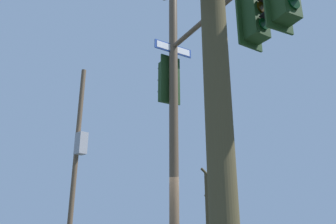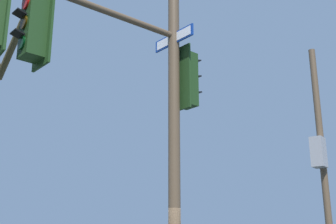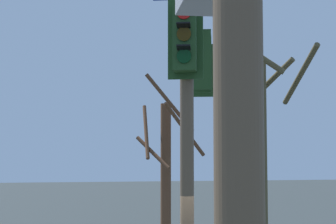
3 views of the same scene
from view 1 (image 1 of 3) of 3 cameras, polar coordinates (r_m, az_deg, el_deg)
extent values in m
cylinder|color=brown|center=(7.72, 1.02, 2.08)|extent=(0.22, 0.22, 8.72)
ellipsoid|color=silver|center=(11.29, 15.18, 17.66)|extent=(0.50, 0.67, 0.20)
cube|color=#1E3D19|center=(6.11, 15.46, 17.08)|extent=(0.37, 0.42, 1.10)
cube|color=#1E3D19|center=(6.20, 14.28, 16.39)|extent=(0.17, 0.55, 1.30)
cylinder|color=#352504|center=(6.03, 16.66, 17.77)|extent=(0.08, 0.22, 0.22)
cylinder|color=black|center=(5.84, 16.97, 15.05)|extent=(0.08, 0.22, 0.22)
cube|color=black|center=(5.86, 17.42, 16.34)|extent=(0.20, 0.24, 0.06)
cylinder|color=black|center=(5.50, 21.88, 17.91)|extent=(0.10, 0.22, 0.22)
cube|color=#1E3D19|center=(8.22, -0.20, 5.53)|extent=(0.38, 0.42, 1.10)
cube|color=#1E3D19|center=(8.09, 0.42, 5.95)|extent=(0.18, 0.55, 1.30)
cylinder|color=red|center=(8.49, -0.77, 7.25)|extent=(0.08, 0.22, 0.22)
cube|color=black|center=(8.60, -1.02, 7.78)|extent=(0.21, 0.24, 0.06)
cylinder|color=#352504|center=(8.35, -0.78, 5.14)|extent=(0.08, 0.22, 0.22)
cube|color=black|center=(8.46, -1.03, 5.71)|extent=(0.21, 0.24, 0.06)
cylinder|color=black|center=(8.22, -0.79, 2.96)|extent=(0.08, 0.22, 0.22)
cube|color=black|center=(8.33, -1.05, 3.57)|extent=(0.21, 0.24, 0.06)
cube|color=navy|center=(8.33, 0.96, 11.37)|extent=(0.29, 1.08, 0.24)
cube|color=white|center=(8.31, 1.03, 11.42)|extent=(0.25, 0.97, 0.18)
cylinder|color=brown|center=(12.89, -16.37, -8.07)|extent=(0.19, 0.19, 7.58)
cube|color=#99999E|center=(12.72, -15.47, -5.50)|extent=(0.43, 0.35, 0.85)
cylinder|color=#463C24|center=(15.63, 7.44, -17.58)|extent=(0.33, 0.33, 3.63)
cylinder|color=#463C24|center=(15.20, 10.02, -14.03)|extent=(0.20, 1.76, 1.06)
cylinder|color=#463C24|center=(15.77, 9.95, -11.16)|extent=(1.05, 1.27, 0.66)
cylinder|color=#463C24|center=(16.28, 8.71, -12.85)|extent=(1.48, 0.18, 1.16)
cylinder|color=#463C24|center=(15.10, 8.51, -12.55)|extent=(0.69, 1.37, 1.33)
cylinder|color=brown|center=(3.93, 9.38, -4.79)|extent=(0.35, 0.35, 5.15)
camera|label=2|loc=(9.90, 54.64, -9.26)|focal=47.06mm
camera|label=3|loc=(14.71, -18.38, -11.10)|focal=54.37mm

